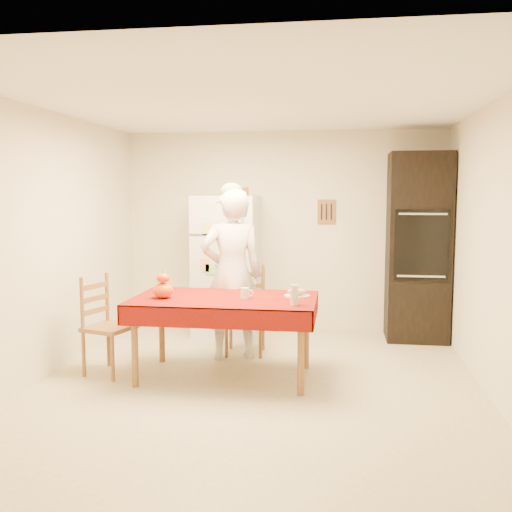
% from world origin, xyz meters
% --- Properties ---
extents(floor, '(4.50, 4.50, 0.00)m').
position_xyz_m(floor, '(0.00, 0.00, 0.00)').
color(floor, tan).
rests_on(floor, ground).
extents(room_shell, '(4.02, 4.52, 2.51)m').
position_xyz_m(room_shell, '(0.00, 0.00, 1.62)').
color(room_shell, beige).
rests_on(room_shell, ground).
extents(refrigerator, '(0.75, 0.74, 1.70)m').
position_xyz_m(refrigerator, '(-0.65, 1.88, 0.85)').
color(refrigerator, white).
rests_on(refrigerator, floor).
extents(oven_cabinet, '(0.70, 0.62, 2.20)m').
position_xyz_m(oven_cabinet, '(1.63, 1.93, 1.10)').
color(oven_cabinet, black).
rests_on(oven_cabinet, floor).
extents(dining_table, '(1.70, 1.00, 0.76)m').
position_xyz_m(dining_table, '(-0.33, 0.20, 0.69)').
color(dining_table, brown).
rests_on(dining_table, floor).
extents(chair_far, '(0.44, 0.42, 0.95)m').
position_xyz_m(chair_far, '(-0.28, 1.07, 0.51)').
color(chair_far, brown).
rests_on(chair_far, floor).
extents(chair_left, '(0.50, 0.52, 0.95)m').
position_xyz_m(chair_left, '(-1.50, 0.16, 0.51)').
color(chair_left, brown).
rests_on(chair_left, floor).
extents(seated_woman, '(0.75, 0.62, 1.78)m').
position_xyz_m(seated_woman, '(-0.38, 0.83, 0.89)').
color(seated_woman, silver).
rests_on(seated_woman, floor).
extents(coffee_mug, '(0.08, 0.08, 0.10)m').
position_xyz_m(coffee_mug, '(-0.14, 0.17, 0.81)').
color(coffee_mug, white).
rests_on(coffee_mug, dining_table).
extents(pumpkin_lower, '(0.19, 0.19, 0.14)m').
position_xyz_m(pumpkin_lower, '(-0.89, 0.08, 0.83)').
color(pumpkin_lower, '#D95D05').
rests_on(pumpkin_lower, dining_table).
extents(pumpkin_upper, '(0.12, 0.12, 0.09)m').
position_xyz_m(pumpkin_upper, '(-0.89, 0.08, 0.95)').
color(pumpkin_upper, '#CD3B04').
rests_on(pumpkin_upper, pumpkin_lower).
extents(wine_glass, '(0.07, 0.07, 0.18)m').
position_xyz_m(wine_glass, '(0.34, -0.07, 0.85)').
color(wine_glass, silver).
rests_on(wine_glass, dining_table).
extents(bread_plate, '(0.24, 0.24, 0.02)m').
position_xyz_m(bread_plate, '(0.33, 0.32, 0.77)').
color(bread_plate, silver).
rests_on(bread_plate, dining_table).
extents(bread_loaf, '(0.18, 0.10, 0.06)m').
position_xyz_m(bread_loaf, '(0.33, 0.32, 0.81)').
color(bread_loaf, '#9B7D4C').
rests_on(bread_loaf, bread_plate).
extents(spice_jar_left, '(0.05, 0.05, 0.10)m').
position_xyz_m(spice_jar_left, '(-0.58, 1.93, 1.75)').
color(spice_jar_left, brown).
rests_on(spice_jar_left, refrigerator).
extents(spice_jar_mid, '(0.05, 0.05, 0.10)m').
position_xyz_m(spice_jar_mid, '(-0.43, 1.93, 1.75)').
color(spice_jar_mid, brown).
rests_on(spice_jar_mid, refrigerator).
extents(spice_jar_right, '(0.05, 0.05, 0.10)m').
position_xyz_m(spice_jar_right, '(-0.41, 1.93, 1.75)').
color(spice_jar_right, brown).
rests_on(spice_jar_right, refrigerator).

